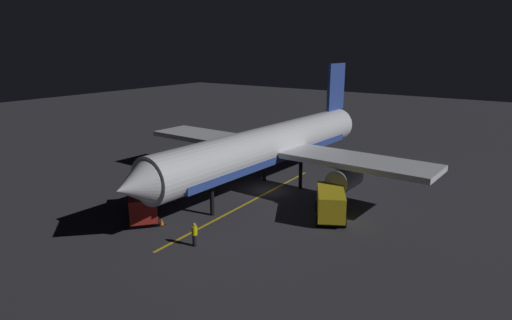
% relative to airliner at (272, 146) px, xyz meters
% --- Properties ---
extents(ground_plane, '(180.00, 180.00, 0.20)m').
position_rel_airliner_xyz_m(ground_plane, '(0.02, 0.59, -4.44)').
color(ground_plane, '#2F2F36').
extents(apron_guide_stripe, '(1.22, 23.15, 0.01)m').
position_rel_airliner_xyz_m(apron_guide_stripe, '(-0.44, 4.59, -4.33)').
color(apron_guide_stripe, gold).
rests_on(apron_guide_stripe, ground_plane).
extents(airliner, '(30.73, 35.47, 11.67)m').
position_rel_airliner_xyz_m(airliner, '(0.00, 0.00, 0.00)').
color(airliner, white).
rests_on(airliner, ground_plane).
extents(baggage_truck, '(6.04, 5.53, 2.34)m').
position_rel_airliner_xyz_m(baggage_truck, '(4.60, 12.17, -3.12)').
color(baggage_truck, maroon).
rests_on(baggage_truck, ground_plane).
extents(catering_truck, '(4.87, 6.63, 2.46)m').
position_rel_airliner_xyz_m(catering_truck, '(-7.85, 3.19, -3.06)').
color(catering_truck, gold).
rests_on(catering_truck, ground_plane).
extents(ground_crew_worker, '(0.40, 0.40, 1.74)m').
position_rel_airliner_xyz_m(ground_crew_worker, '(-2.54, 13.76, -3.45)').
color(ground_crew_worker, black).
rests_on(ground_crew_worker, ground_plane).
extents(traffic_cone_near_left, '(0.50, 0.50, 0.55)m').
position_rel_airliner_xyz_m(traffic_cone_near_left, '(5.97, 2.69, -4.09)').
color(traffic_cone_near_left, '#EA590F').
rests_on(traffic_cone_near_left, ground_plane).
extents(traffic_cone_near_right, '(0.50, 0.50, 0.55)m').
position_rel_airliner_xyz_m(traffic_cone_near_right, '(2.13, 12.49, -4.09)').
color(traffic_cone_near_right, '#EA590F').
rests_on(traffic_cone_near_right, ground_plane).
extents(traffic_cone_under_wing, '(0.50, 0.50, 0.55)m').
position_rel_airliner_xyz_m(traffic_cone_under_wing, '(5.22, 8.00, -4.09)').
color(traffic_cone_under_wing, '#EA590F').
rests_on(traffic_cone_under_wing, ground_plane).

